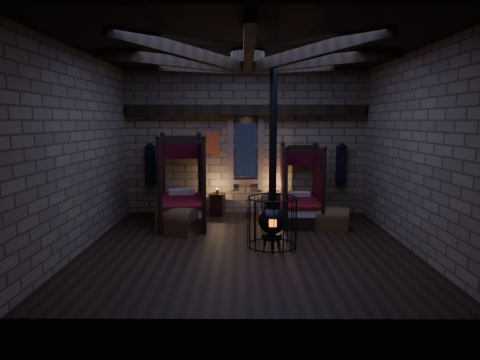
{
  "coord_description": "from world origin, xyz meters",
  "views": [
    {
      "loc": [
        -0.12,
        -9.13,
        2.74
      ],
      "look_at": [
        -0.16,
        0.6,
        1.39
      ],
      "focal_mm": 32.0,
      "sensor_mm": 36.0,
      "label": 1
    }
  ],
  "objects_px": {
    "trunk_right": "(332,220)",
    "stove": "(272,218)",
    "trunk_left": "(177,222)",
    "bed_right": "(300,204)",
    "bed_left": "(182,203)"
  },
  "relations": [
    {
      "from": "stove",
      "to": "trunk_right",
      "type": "bearing_deg",
      "value": 44.29
    },
    {
      "from": "trunk_left",
      "to": "stove",
      "type": "bearing_deg",
      "value": -2.0
    },
    {
      "from": "bed_left",
      "to": "bed_right",
      "type": "height_order",
      "value": "bed_left"
    },
    {
      "from": "bed_right",
      "to": "trunk_right",
      "type": "relative_size",
      "value": 2.3
    },
    {
      "from": "trunk_left",
      "to": "stove",
      "type": "xyz_separation_m",
      "value": [
        2.23,
        -1.1,
        0.36
      ]
    },
    {
      "from": "bed_right",
      "to": "trunk_left",
      "type": "relative_size",
      "value": 1.92
    },
    {
      "from": "trunk_right",
      "to": "stove",
      "type": "bearing_deg",
      "value": -127.31
    },
    {
      "from": "trunk_right",
      "to": "trunk_left",
      "type": "bearing_deg",
      "value": -164.16
    },
    {
      "from": "bed_left",
      "to": "stove",
      "type": "height_order",
      "value": "stove"
    },
    {
      "from": "trunk_right",
      "to": "stove",
      "type": "height_order",
      "value": "stove"
    },
    {
      "from": "trunk_left",
      "to": "stove",
      "type": "relative_size",
      "value": 0.26
    },
    {
      "from": "bed_left",
      "to": "trunk_right",
      "type": "relative_size",
      "value": 2.65
    },
    {
      "from": "bed_left",
      "to": "trunk_right",
      "type": "height_order",
      "value": "bed_left"
    },
    {
      "from": "bed_right",
      "to": "stove",
      "type": "relative_size",
      "value": 0.51
    },
    {
      "from": "bed_right",
      "to": "trunk_left",
      "type": "bearing_deg",
      "value": -155.4
    }
  ]
}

